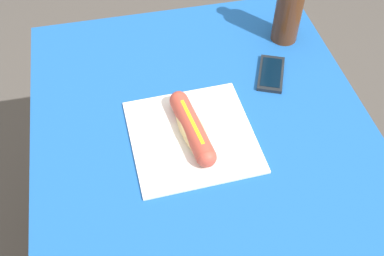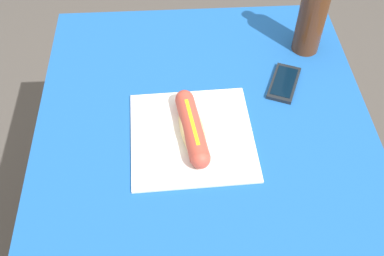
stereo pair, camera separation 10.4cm
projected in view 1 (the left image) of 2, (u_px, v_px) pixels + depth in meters
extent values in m
cylinder|color=brown|center=(257.00, 108.00, 1.65)|extent=(0.07, 0.07, 0.71)
cylinder|color=brown|center=(94.00, 135.00, 1.57)|extent=(0.07, 0.07, 0.71)
cube|color=brown|center=(206.00, 140.00, 1.08)|extent=(0.93, 0.74, 0.03)
cube|color=#19519E|center=(206.00, 135.00, 1.07)|extent=(0.99, 0.80, 0.00)
cube|color=silver|center=(192.00, 135.00, 1.06)|extent=(0.29, 0.29, 0.01)
ellipsoid|color=#E5BC75|center=(192.00, 129.00, 1.04)|extent=(0.18, 0.08, 0.04)
cylinder|color=#B24233|center=(192.00, 127.00, 1.04)|extent=(0.18, 0.07, 0.05)
sphere|color=#B24233|center=(179.00, 100.00, 1.10)|extent=(0.04, 0.04, 0.04)
sphere|color=#B24233|center=(207.00, 157.00, 0.99)|extent=(0.04, 0.04, 0.04)
cube|color=yellow|center=(192.00, 121.00, 1.03)|extent=(0.14, 0.03, 0.00)
cube|color=black|center=(271.00, 74.00, 1.19)|extent=(0.14, 0.11, 0.01)
cube|color=black|center=(271.00, 72.00, 1.19)|extent=(0.12, 0.09, 0.00)
cylinder|color=#4C2814|center=(289.00, 10.00, 1.22)|extent=(0.07, 0.07, 0.19)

